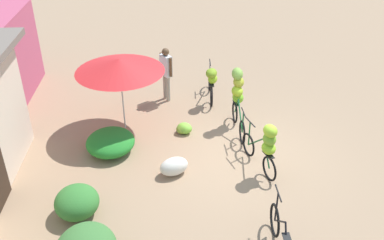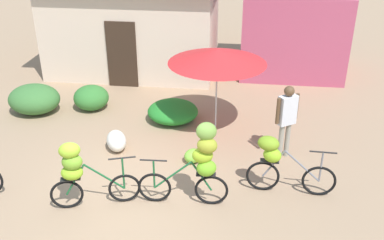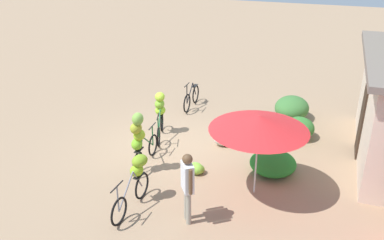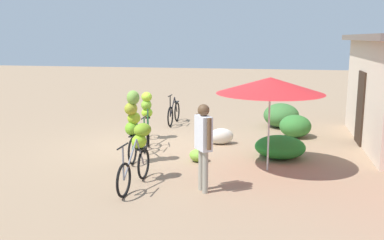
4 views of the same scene
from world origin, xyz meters
TOP-DOWN VIEW (x-y plane):
  - ground_plane at (0.00, 0.00)m, footprint 60.00×60.00m
  - hedge_bush_front_right at (-1.94, 3.75)m, footprint 0.95×0.93m
  - hedge_bush_mid at (0.38, 3.32)m, footprint 1.30×1.24m
  - market_umbrella at (1.51, 3.05)m, footprint 2.34×2.34m
  - bicycle_leftmost at (-3.16, -0.26)m, footprint 1.65×0.14m
  - bicycle_near_pile at (-0.70, -0.43)m, footprint 1.60×0.61m
  - bicycle_center_loaded at (1.45, -0.07)m, footprint 1.70×0.43m
  - bicycle_by_shop at (2.91, 0.52)m, footprint 1.72×0.45m
  - banana_pile_on_ground at (1.15, 1.41)m, footprint 0.52×0.57m
  - produce_sack at (-0.66, 1.71)m, footprint 0.68×0.82m
  - person_vendor at (3.11, 1.88)m, footprint 0.49×0.39m

SIDE VIEW (x-z plane):
  - ground_plane at x=0.00m, z-range 0.00..0.00m
  - banana_pile_on_ground at x=1.15m, z-range -0.01..0.29m
  - produce_sack at x=-0.66m, z-range 0.00..0.44m
  - hedge_bush_mid at x=0.38m, z-range 0.00..0.53m
  - hedge_bush_front_right at x=-1.94m, z-range 0.00..0.66m
  - bicycle_leftmost at x=-3.16m, z-range -0.16..0.89m
  - bicycle_by_shop at x=2.91m, z-range 0.11..1.31m
  - bicycle_near_pile at x=-0.70m, z-range 0.12..1.50m
  - bicycle_center_loaded at x=1.45m, z-range 0.12..1.84m
  - person_vendor at x=3.11m, z-range 0.19..1.89m
  - market_umbrella at x=1.51m, z-range 0.86..2.93m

